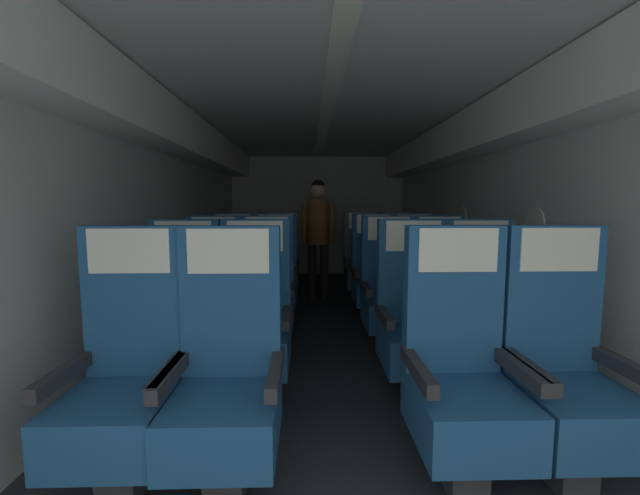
{
  "coord_description": "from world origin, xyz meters",
  "views": [
    {
      "loc": [
        -0.17,
        -0.08,
        1.26
      ],
      "look_at": [
        -0.05,
        4.03,
        0.81
      ],
      "focal_mm": 22.36,
      "sensor_mm": 36.0,
      "label": 1
    }
  ],
  "objects_px": {
    "seat_d_left_aisle": "(275,278)",
    "seat_e_right_aisle": "(398,265)",
    "seat_c_right_window": "(390,295)",
    "seat_d_right_window": "(374,277)",
    "seat_a_left_window": "(126,381)",
    "seat_b_left_window": "(182,325)",
    "seat_d_right_aisle": "(415,277)",
    "seat_e_left_window": "(244,266)",
    "seat_a_right_window": "(461,378)",
    "seat_c_right_aisle": "(441,294)",
    "seat_a_right_aisle": "(565,376)",
    "seat_d_left_window": "(233,278)",
    "seat_c_left_aisle": "(267,295)",
    "flight_attendant": "(318,227)",
    "seat_a_left_aisle": "(227,382)",
    "seat_e_right_window": "(363,265)",
    "seat_c_left_window": "(213,296)",
    "seat_b_right_window": "(415,323)",
    "seat_e_left_aisle": "(280,266)",
    "seat_b_right_aisle": "(483,323)"
  },
  "relations": [
    {
      "from": "seat_a_right_window",
      "to": "flight_attendant",
      "type": "bearing_deg",
      "value": 99.12
    },
    {
      "from": "seat_b_right_aisle",
      "to": "seat_d_left_aisle",
      "type": "height_order",
      "value": "same"
    },
    {
      "from": "seat_a_right_aisle",
      "to": "seat_c_right_aisle",
      "type": "xyz_separation_m",
      "value": [
        -0.01,
        1.64,
        0.0
      ]
    },
    {
      "from": "seat_e_left_aisle",
      "to": "seat_d_left_aisle",
      "type": "bearing_deg",
      "value": -89.98
    },
    {
      "from": "seat_d_right_aisle",
      "to": "flight_attendant",
      "type": "relative_size",
      "value": 0.74
    },
    {
      "from": "seat_a_right_window",
      "to": "seat_c_left_window",
      "type": "bearing_deg",
      "value": 132.14
    },
    {
      "from": "seat_c_right_window",
      "to": "seat_d_right_window",
      "type": "distance_m",
      "value": 0.81
    },
    {
      "from": "seat_d_right_aisle",
      "to": "seat_e_left_aisle",
      "type": "height_order",
      "value": "same"
    },
    {
      "from": "seat_a_right_window",
      "to": "seat_e_right_aisle",
      "type": "relative_size",
      "value": 1.0
    },
    {
      "from": "seat_a_left_window",
      "to": "seat_c_left_window",
      "type": "relative_size",
      "value": 1.0
    },
    {
      "from": "seat_b_left_window",
      "to": "seat_d_right_aisle",
      "type": "distance_m",
      "value": 2.55
    },
    {
      "from": "seat_a_left_aisle",
      "to": "seat_a_right_window",
      "type": "bearing_deg",
      "value": 0.74
    },
    {
      "from": "seat_a_right_window",
      "to": "seat_d_left_window",
      "type": "distance_m",
      "value": 2.89
    },
    {
      "from": "seat_b_right_window",
      "to": "seat_c_left_window",
      "type": "height_order",
      "value": "same"
    },
    {
      "from": "seat_a_right_aisle",
      "to": "seat_b_right_aisle",
      "type": "xyz_separation_m",
      "value": [
        -0.01,
        0.82,
        0.0
      ]
    },
    {
      "from": "seat_d_right_window",
      "to": "seat_b_right_aisle",
      "type": "bearing_deg",
      "value": -74.81
    },
    {
      "from": "seat_e_right_window",
      "to": "flight_attendant",
      "type": "distance_m",
      "value": 0.76
    },
    {
      "from": "seat_c_right_window",
      "to": "seat_d_left_window",
      "type": "relative_size",
      "value": 1.0
    },
    {
      "from": "seat_e_left_window",
      "to": "flight_attendant",
      "type": "relative_size",
      "value": 0.74
    },
    {
      "from": "seat_a_right_aisle",
      "to": "seat_c_left_window",
      "type": "height_order",
      "value": "same"
    },
    {
      "from": "seat_b_right_aisle",
      "to": "seat_d_left_aisle",
      "type": "xyz_separation_m",
      "value": [
        -1.5,
        1.65,
        0.0
      ]
    },
    {
      "from": "seat_a_left_window",
      "to": "seat_c_right_window",
      "type": "distance_m",
      "value": 2.21
    },
    {
      "from": "seat_e_left_window",
      "to": "seat_e_left_aisle",
      "type": "height_order",
      "value": "same"
    },
    {
      "from": "seat_c_left_aisle",
      "to": "seat_d_right_aisle",
      "type": "bearing_deg",
      "value": 28.46
    },
    {
      "from": "seat_c_left_aisle",
      "to": "seat_e_left_window",
      "type": "bearing_deg",
      "value": 105.65
    },
    {
      "from": "seat_c_right_window",
      "to": "seat_e_right_window",
      "type": "bearing_deg",
      "value": 90.06
    },
    {
      "from": "seat_a_right_window",
      "to": "seat_a_left_aisle",
      "type": "bearing_deg",
      "value": -179.26
    },
    {
      "from": "seat_c_left_window",
      "to": "seat_c_left_aisle",
      "type": "distance_m",
      "value": 0.46
    },
    {
      "from": "seat_a_right_aisle",
      "to": "seat_c_left_aisle",
      "type": "bearing_deg",
      "value": 132.4
    },
    {
      "from": "seat_a_right_aisle",
      "to": "flight_attendant",
      "type": "xyz_separation_m",
      "value": [
        -1.03,
        3.47,
        0.48
      ]
    },
    {
      "from": "seat_a_right_aisle",
      "to": "seat_d_left_window",
      "type": "relative_size",
      "value": 1.0
    },
    {
      "from": "seat_d_left_aisle",
      "to": "seat_e_right_aisle",
      "type": "height_order",
      "value": "same"
    },
    {
      "from": "seat_d_right_aisle",
      "to": "seat_d_right_window",
      "type": "xyz_separation_m",
      "value": [
        -0.44,
        -0.01,
        0.0
      ]
    },
    {
      "from": "seat_c_right_aisle",
      "to": "seat_d_left_aisle",
      "type": "distance_m",
      "value": 1.71
    },
    {
      "from": "seat_c_left_window",
      "to": "flight_attendant",
      "type": "distance_m",
      "value": 2.1
    },
    {
      "from": "seat_d_left_aisle",
      "to": "seat_b_left_window",
      "type": "bearing_deg",
      "value": -105.44
    },
    {
      "from": "seat_a_left_aisle",
      "to": "seat_b_left_window",
      "type": "height_order",
      "value": "same"
    },
    {
      "from": "seat_c_right_aisle",
      "to": "seat_d_right_aisle",
      "type": "bearing_deg",
      "value": 90.26
    },
    {
      "from": "seat_a_right_window",
      "to": "seat_e_left_aisle",
      "type": "distance_m",
      "value": 3.46
    },
    {
      "from": "seat_d_right_window",
      "to": "seat_e_left_window",
      "type": "xyz_separation_m",
      "value": [
        -1.51,
        0.84,
        0.0
      ]
    },
    {
      "from": "seat_e_left_window",
      "to": "seat_d_right_aisle",
      "type": "bearing_deg",
      "value": -22.97
    },
    {
      "from": "seat_b_left_window",
      "to": "seat_c_right_aisle",
      "type": "xyz_separation_m",
      "value": [
        1.95,
        0.82,
        0.0
      ]
    },
    {
      "from": "seat_c_left_aisle",
      "to": "seat_d_right_window",
      "type": "height_order",
      "value": "same"
    },
    {
      "from": "seat_c_right_window",
      "to": "flight_attendant",
      "type": "relative_size",
      "value": 0.74
    },
    {
      "from": "seat_a_right_aisle",
      "to": "seat_d_right_aisle",
      "type": "distance_m",
      "value": 2.46
    },
    {
      "from": "seat_a_right_window",
      "to": "seat_c_right_aisle",
      "type": "distance_m",
      "value": 1.7
    },
    {
      "from": "seat_a_left_aisle",
      "to": "seat_c_right_window",
      "type": "height_order",
      "value": "same"
    },
    {
      "from": "seat_c_left_aisle",
      "to": "seat_c_left_window",
      "type": "bearing_deg",
      "value": -179.95
    },
    {
      "from": "seat_b_right_aisle",
      "to": "seat_d_right_window",
      "type": "height_order",
      "value": "same"
    },
    {
      "from": "seat_c_right_window",
      "to": "seat_e_left_window",
      "type": "height_order",
      "value": "same"
    }
  ]
}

